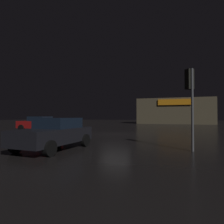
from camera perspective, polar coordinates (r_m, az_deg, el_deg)
The scene contains 5 objects.
ground_plane at distance 16.34m, azimuth 0.97°, elevation -6.66°, with size 120.00×120.00×0.00m, color black.
store_building at distance 41.27m, azimuth 18.23°, elevation 0.20°, with size 14.51×7.24×5.06m.
traffic_signal_opposite at distance 9.25m, azimuth 22.34°, elevation 6.66°, with size 0.41×0.43×3.65m.
car_near at distance 9.30m, azimuth -16.77°, elevation -6.10°, with size 2.25×4.14×1.46m.
car_far at distance 20.10m, azimuth -20.97°, elevation -3.31°, with size 4.45×2.18×1.50m.
Camera 1 is at (4.73, -15.56, 1.54)m, focal length 30.41 mm.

